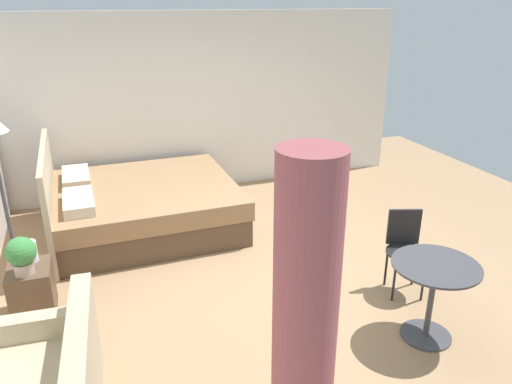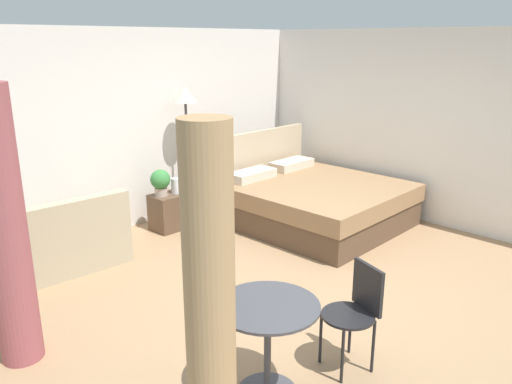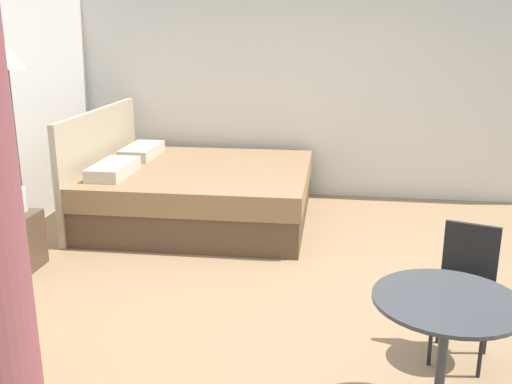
# 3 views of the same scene
# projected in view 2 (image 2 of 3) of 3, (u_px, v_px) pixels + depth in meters

# --- Properties ---
(ground_plane) EXTENTS (8.50, 8.93, 0.02)m
(ground_plane) POSITION_uv_depth(u_px,v_px,m) (313.00, 291.00, 5.14)
(ground_plane) COLOR #9E7A56
(wall_back) EXTENTS (8.50, 0.12, 2.57)m
(wall_back) POSITION_uv_depth(u_px,v_px,m) (140.00, 129.00, 6.75)
(wall_back) COLOR silver
(wall_back) RESTS_ON ground
(wall_right) EXTENTS (0.12, 5.93, 2.57)m
(wall_right) POSITION_uv_depth(u_px,v_px,m) (447.00, 130.00, 6.64)
(wall_right) COLOR silver
(wall_right) RESTS_ON ground
(bed) EXTENTS (2.04, 2.24, 1.14)m
(bed) POSITION_uv_depth(u_px,v_px,m) (311.00, 201.00, 6.96)
(bed) COLOR brown
(bed) RESTS_ON ground
(couch) EXTENTS (1.45, 0.82, 0.83)m
(couch) POSITION_uv_depth(u_px,v_px,m) (59.00, 245.00, 5.51)
(couch) COLOR tan
(couch) RESTS_ON ground
(nightstand) EXTENTS (0.44, 0.37, 0.48)m
(nightstand) POSITION_uv_depth(u_px,v_px,m) (169.00, 212.00, 6.73)
(nightstand) COLOR brown
(nightstand) RESTS_ON ground
(potted_plant) EXTENTS (0.26, 0.26, 0.35)m
(potted_plant) POSITION_uv_depth(u_px,v_px,m) (160.00, 181.00, 6.54)
(potted_plant) COLOR tan
(potted_plant) RESTS_ON nightstand
(vase) EXTENTS (0.13, 0.13, 0.20)m
(vase) POSITION_uv_depth(u_px,v_px,m) (176.00, 186.00, 6.70)
(vase) COLOR silver
(vase) RESTS_ON nightstand
(floor_lamp) EXTENTS (0.31, 0.31, 1.83)m
(floor_lamp) POSITION_uv_depth(u_px,v_px,m) (186.00, 110.00, 6.78)
(floor_lamp) COLOR #3F3F44
(floor_lamp) RESTS_ON ground
(balcony_table) EXTENTS (0.72, 0.72, 0.71)m
(balcony_table) POSITION_uv_depth(u_px,v_px,m) (268.00, 332.00, 3.49)
(balcony_table) COLOR #3F3F44
(balcony_table) RESTS_ON ground
(cafe_chair_near_window) EXTENTS (0.51, 0.51, 0.82)m
(cafe_chair_near_window) POSITION_uv_depth(u_px,v_px,m) (357.00, 306.00, 3.82)
(cafe_chair_near_window) COLOR black
(cafe_chair_near_window) RESTS_ON ground
(curtain_left) EXTENTS (0.21, 0.21, 2.15)m
(curtain_left) POSITION_uv_depth(u_px,v_px,m) (212.00, 367.00, 2.19)
(curtain_left) COLOR tan
(curtain_left) RESTS_ON ground
(curtain_right) EXTENTS (0.31, 0.31, 2.15)m
(curtain_right) POSITION_uv_depth(u_px,v_px,m) (5.00, 231.00, 3.74)
(curtain_right) COLOR #994C51
(curtain_right) RESTS_ON ground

